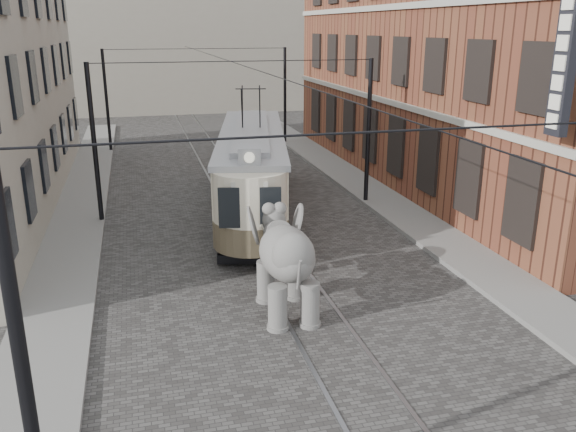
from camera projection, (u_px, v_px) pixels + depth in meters
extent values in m
plane|color=#494643|center=(281.00, 267.00, 18.57)|extent=(120.00, 120.00, 0.00)
cube|color=slate|center=(454.00, 248.00, 19.98)|extent=(2.00, 60.00, 0.15)
cube|color=slate|center=(61.00, 287.00, 17.00)|extent=(2.00, 60.00, 0.15)
cube|color=brown|center=(463.00, 53.00, 27.67)|extent=(8.00, 26.00, 12.00)
cube|color=gray|center=(174.00, 29.00, 53.34)|extent=(28.00, 10.00, 14.00)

